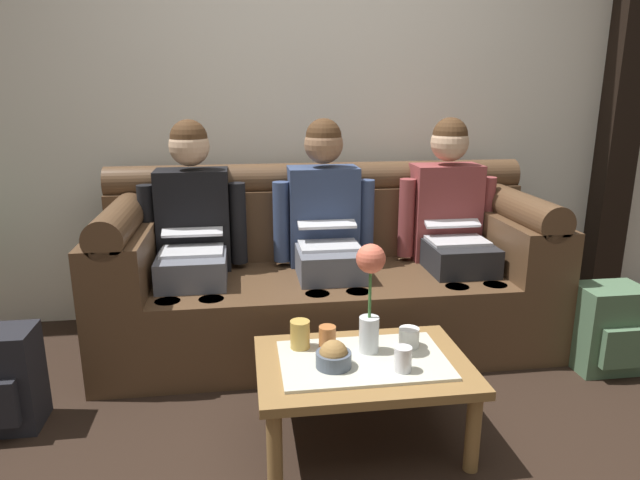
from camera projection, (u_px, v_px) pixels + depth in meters
ground_plane at (373, 472)px, 2.08m from camera, size 14.00×14.00×0.00m
back_wall_patterned at (313, 75)px, 3.32m from camera, size 6.00×0.12×2.90m
timber_pillar at (624, 75)px, 3.47m from camera, size 0.20×0.20×2.90m
couch at (326, 277)px, 3.10m from camera, size 2.36×0.88×0.96m
person_left at (193, 230)px, 2.93m from camera, size 0.56×0.67×1.22m
person_middle at (326, 226)px, 3.02m from camera, size 0.56×0.67×1.22m
person_right at (451, 222)px, 3.12m from camera, size 0.56×0.67×1.22m
coffee_table at (363, 371)px, 2.20m from camera, size 0.83×0.58×0.36m
flower_vase at (370, 288)px, 2.17m from camera, size 0.11×0.11×0.44m
snack_bowl at (334, 357)px, 2.11m from camera, size 0.14×0.14×0.11m
cup_near_left at (327, 338)px, 2.26m from camera, size 0.07×0.07×0.09m
cup_near_right at (409, 337)px, 2.28m from camera, size 0.08×0.08×0.08m
cup_far_center at (403, 359)px, 2.08m from camera, size 0.07×0.07×0.09m
cup_far_left at (300, 334)px, 2.26m from camera, size 0.08×0.08×0.11m
backpack_left at (0, 381)px, 2.31m from camera, size 0.30×0.26×0.43m
backpack_right at (608, 329)px, 2.80m from camera, size 0.32×0.28×0.44m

